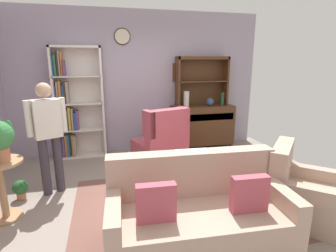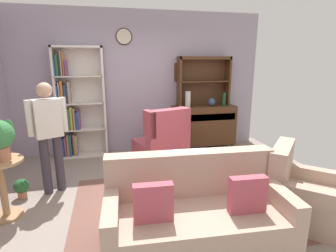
{
  "view_description": "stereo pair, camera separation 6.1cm",
  "coord_description": "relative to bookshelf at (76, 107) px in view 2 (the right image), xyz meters",
  "views": [
    {
      "loc": [
        -0.76,
        -3.25,
        1.83
      ],
      "look_at": [
        0.1,
        0.2,
        0.95
      ],
      "focal_mm": 28.13,
      "sensor_mm": 36.0,
      "label": 1
    },
    {
      "loc": [
        -0.7,
        -3.27,
        1.83
      ],
      "look_at": [
        0.1,
        0.2,
        0.95
      ],
      "focal_mm": 28.13,
      "sensor_mm": 36.0,
      "label": 2
    }
  ],
  "objects": [
    {
      "name": "vase_round",
      "position": [
        2.68,
        -0.15,
        0.02
      ],
      "size": [
        0.15,
        0.15,
        0.17
      ],
      "primitive_type": "ellipsoid",
      "color": "#33476B",
      "rests_on": "sideboard"
    },
    {
      "name": "couch_floral",
      "position": [
        1.4,
        -2.97,
        -0.67
      ],
      "size": [
        1.85,
        0.96,
        0.9
      ],
      "color": "tan",
      "rests_on": "ground_plane"
    },
    {
      "name": "bookshelf",
      "position": [
        0.0,
        0.0,
        0.0
      ],
      "size": [
        0.9,
        0.3,
        2.1
      ],
      "color": "silver",
      "rests_on": "ground_plane"
    },
    {
      "name": "wall_back",
      "position": [
        1.29,
        0.19,
        0.42
      ],
      "size": [
        5.0,
        0.09,
        2.8
      ],
      "color": "#A399AD",
      "rests_on": "ground_plane"
    },
    {
      "name": "plant_stand",
      "position": [
        -0.67,
        -2.02,
        -0.54
      ],
      "size": [
        0.52,
        0.52,
        0.72
      ],
      "color": "#A87F56",
      "rests_on": "ground_plane"
    },
    {
      "name": "vase_tall",
      "position": [
        2.16,
        -0.16,
        0.09
      ],
      "size": [
        0.11,
        0.11,
        0.32
      ],
      "primitive_type": "cylinder",
      "color": "beige",
      "rests_on": "sideboard"
    },
    {
      "name": "wingback_chair",
      "position": [
        1.5,
        -0.82,
        -0.6
      ],
      "size": [
        0.99,
        1.0,
        1.05
      ],
      "color": "#B74C5B",
      "rests_on": "ground_plane"
    },
    {
      "name": "area_rug",
      "position": [
        1.49,
        -2.24,
        -0.98
      ],
      "size": [
        2.81,
        2.09,
        0.01
      ],
      "primitive_type": "cube",
      "color": "brown",
      "rests_on": "ground_plane"
    },
    {
      "name": "sideboard_hutch",
      "position": [
        2.55,
        0.03,
        0.57
      ],
      "size": [
        1.1,
        0.26,
        1.0
      ],
      "color": "#4C2D19",
      "rests_on": "sideboard"
    },
    {
      "name": "sideboard",
      "position": [
        2.55,
        -0.08,
        -0.48
      ],
      "size": [
        1.3,
        0.45,
        0.92
      ],
      "color": "#4C2D19",
      "rests_on": "ground_plane"
    },
    {
      "name": "bottle_wine",
      "position": [
        2.94,
        -0.17,
        0.07
      ],
      "size": [
        0.07,
        0.07,
        0.28
      ],
      "primitive_type": "cylinder",
      "color": "#194223",
      "rests_on": "sideboard"
    },
    {
      "name": "armchair_floral",
      "position": [
        2.75,
        -2.84,
        -0.7
      ],
      "size": [
        1.08,
        1.08,
        0.88
      ],
      "color": "tan",
      "rests_on": "ground_plane"
    },
    {
      "name": "ground_plane",
      "position": [
        1.29,
        -1.94,
        -1.0
      ],
      "size": [
        5.4,
        4.6,
        0.02
      ],
      "primitive_type": "cube",
      "color": "gray"
    },
    {
      "name": "person_reading",
      "position": [
        -0.22,
        -1.46,
        -0.08
      ],
      "size": [
        0.51,
        0.32,
        1.56
      ],
      "color": "#38333D",
      "rests_on": "ground_plane"
    },
    {
      "name": "potted_plant_small",
      "position": [
        -0.62,
        -1.56,
        -0.83
      ],
      "size": [
        0.2,
        0.2,
        0.27
      ],
      "color": "#AD6B4C",
      "rests_on": "ground_plane"
    }
  ]
}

